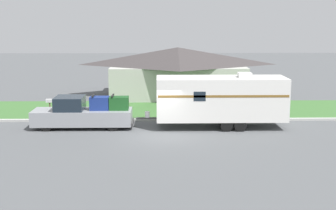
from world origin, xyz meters
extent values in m
plane|color=#515456|center=(0.00, 0.00, 0.00)|extent=(120.00, 120.00, 0.00)
cube|color=#ADADA8|center=(0.00, 3.75, 0.07)|extent=(80.00, 0.30, 0.14)
cube|color=#3D6B33|center=(0.00, 7.40, 0.01)|extent=(80.00, 7.00, 0.03)
cube|color=#B2B2A8|center=(1.58, 13.50, 1.33)|extent=(11.05, 6.64, 2.67)
pyramid|color=#3D3838|center=(1.58, 13.50, 3.40)|extent=(11.94, 7.18, 1.46)
cube|color=#4C3828|center=(1.58, 10.21, 1.05)|extent=(1.00, 0.06, 2.10)
cylinder|color=black|center=(-6.72, 1.16, 0.41)|extent=(0.81, 0.28, 0.81)
cylinder|color=black|center=(-6.72, 2.70, 0.41)|extent=(0.81, 0.28, 0.81)
cylinder|color=black|center=(-2.77, 1.16, 0.41)|extent=(0.81, 0.28, 0.81)
cylinder|color=black|center=(-2.77, 2.70, 0.41)|extent=(0.81, 0.28, 0.81)
cube|color=gray|center=(-6.03, 1.93, 0.67)|extent=(3.31, 1.91, 0.90)
cube|color=#19232D|center=(-5.43, 1.93, 1.53)|extent=(1.72, 1.75, 0.81)
cube|color=gray|center=(-3.03, 1.93, 0.67)|extent=(2.68, 1.91, 0.90)
cube|color=#333333|center=(-1.63, 1.93, 0.34)|extent=(0.12, 1.72, 0.20)
cube|color=navy|center=(-3.62, 1.93, 1.52)|extent=(1.15, 0.80, 0.80)
cube|color=black|center=(-3.99, 1.93, 2.00)|extent=(0.10, 0.88, 0.08)
cube|color=#194C1E|center=(-2.44, 1.93, 1.52)|extent=(1.15, 0.80, 0.80)
cube|color=black|center=(-2.81, 1.93, 2.00)|extent=(0.10, 0.88, 0.08)
cylinder|color=black|center=(3.99, 0.84, 0.37)|extent=(0.73, 0.22, 0.73)
cylinder|color=black|center=(3.99, 3.01, 0.37)|extent=(0.73, 0.22, 0.73)
cylinder|color=black|center=(4.79, 0.84, 0.37)|extent=(0.73, 0.22, 0.73)
cylinder|color=black|center=(4.79, 3.01, 0.37)|extent=(0.73, 0.22, 0.73)
cube|color=silver|center=(3.76, 1.93, 1.81)|extent=(7.83, 2.45, 2.56)
cube|color=brown|center=(3.76, 0.70, 2.13)|extent=(7.67, 0.01, 0.14)
cube|color=#383838|center=(-0.79, 1.93, 0.58)|extent=(1.29, 0.12, 0.10)
cylinder|color=silver|center=(-0.73, 1.93, 0.81)|extent=(0.28, 0.28, 0.36)
cube|color=silver|center=(5.17, 1.93, 3.23)|extent=(0.80, 0.68, 0.28)
cube|color=#19232D|center=(2.36, 0.70, 2.13)|extent=(0.70, 0.01, 0.56)
cylinder|color=brown|center=(-7.21, 4.36, 0.57)|extent=(0.09, 0.09, 1.14)
cube|color=silver|center=(-7.21, 4.36, 1.25)|extent=(0.48, 0.20, 0.22)
camera|label=1|loc=(0.00, -26.01, 6.75)|focal=50.00mm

